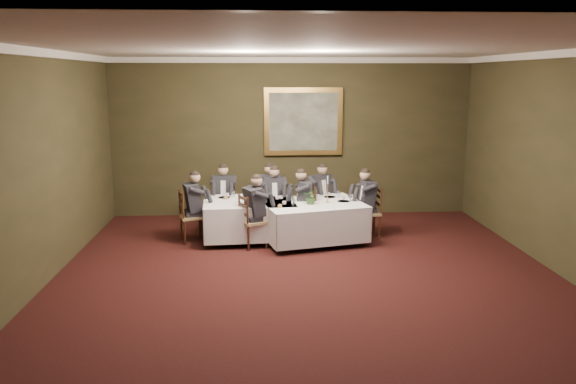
{
  "coord_description": "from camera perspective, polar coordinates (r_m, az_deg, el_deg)",
  "views": [
    {
      "loc": [
        -0.79,
        -7.5,
        3.11
      ],
      "look_at": [
        -0.25,
        1.92,
        1.15
      ],
      "focal_mm": 35.0,
      "sensor_mm": 36.0,
      "label": 1
    }
  ],
  "objects": [
    {
      "name": "chair_main_backleft",
      "position": [
        11.42,
        -1.45,
        -2.59
      ],
      "size": [
        0.48,
        0.46,
        1.0
      ],
      "rotation": [
        0.0,
        0.0,
        3.23
      ],
      "color": "#997D4E",
      "rests_on": "ground"
    },
    {
      "name": "diner_main_backleft",
      "position": [
        11.36,
        -1.44,
        -1.49
      ],
      "size": [
        0.45,
        0.51,
        1.35
      ],
      "rotation": [
        0.0,
        0.0,
        3.23
      ],
      "color": "black",
      "rests_on": "chair_main_backleft"
    },
    {
      "name": "chair_main_backright",
      "position": [
        11.72,
        3.21,
        -2.24
      ],
      "size": [
        0.58,
        0.57,
        1.0
      ],
      "rotation": [
        0.0,
        0.0,
        3.6
      ],
      "color": "#997D4E",
      "rests_on": "ground"
    },
    {
      "name": "back_wall",
      "position": [
        12.6,
        0.37,
        5.54
      ],
      "size": [
        8.0,
        0.1,
        3.5
      ],
      "primitive_type": "cube",
      "color": "#302E18",
      "rests_on": "ground"
    },
    {
      "name": "diner_sec_backright",
      "position": [
        11.7,
        -1.91,
        -1.1
      ],
      "size": [
        0.45,
        0.52,
        1.35
      ],
      "rotation": [
        0.0,
        0.0,
        3.24
      ],
      "color": "black",
      "rests_on": "chair_sec_backright"
    },
    {
      "name": "ground",
      "position": [
        8.15,
        2.59,
        -10.69
      ],
      "size": [
        10.0,
        10.0,
        0.0
      ],
      "primitive_type": "plane",
      "color": "black",
      "rests_on": "ground"
    },
    {
      "name": "chair_sec_backleft",
      "position": [
        11.72,
        -6.45,
        -2.29
      ],
      "size": [
        0.46,
        0.44,
        1.0
      ],
      "rotation": [
        0.0,
        0.0,
        3.09
      ],
      "color": "#997D4E",
      "rests_on": "ground"
    },
    {
      "name": "chair_sec_endleft",
      "position": [
        10.87,
        -9.76,
        -3.5
      ],
      "size": [
        0.53,
        0.54,
        1.0
      ],
      "rotation": [
        0.0,
        0.0,
        -1.28
      ],
      "color": "#997D4E",
      "rests_on": "ground"
    },
    {
      "name": "candlestick",
      "position": [
        10.56,
        4.03,
        -0.05
      ],
      "size": [
        0.08,
        0.08,
        0.52
      ],
      "color": "#B98838",
      "rests_on": "table_main"
    },
    {
      "name": "crown_molding",
      "position": [
        7.55,
        2.84,
        14.24
      ],
      "size": [
        8.0,
        10.0,
        0.12
      ],
      "color": "white",
      "rests_on": "back_wall"
    },
    {
      "name": "diner_main_endright",
      "position": [
        11.07,
        8.15,
        -1.96
      ],
      "size": [
        0.51,
        0.44,
        1.35
      ],
      "rotation": [
        0.0,
        0.0,
        1.65
      ],
      "color": "black",
      "rests_on": "chair_main_endright"
    },
    {
      "name": "chair_sec_endright",
      "position": [
        10.98,
        1.8,
        -3.19
      ],
      "size": [
        0.43,
        0.45,
        1.0
      ],
      "rotation": [
        0.0,
        0.0,
        1.54
      ],
      "color": "#997D4E",
      "rests_on": "ground"
    },
    {
      "name": "table_main",
      "position": [
        10.65,
        2.49,
        -2.74
      ],
      "size": [
        2.12,
        1.8,
        0.67
      ],
      "rotation": [
        0.0,
        0.0,
        0.24
      ],
      "color": "#32190E",
      "rests_on": "ground"
    },
    {
      "name": "chair_main_endright",
      "position": [
        11.12,
        8.18,
        -3.1
      ],
      "size": [
        0.45,
        0.47,
        1.0
      ],
      "rotation": [
        0.0,
        0.0,
        1.65
      ],
      "color": "#997D4E",
      "rests_on": "ground"
    },
    {
      "name": "centerpiece",
      "position": [
        10.42,
        2.37,
        -0.4
      ],
      "size": [
        0.32,
        0.29,
        0.31
      ],
      "primitive_type": "imported",
      "rotation": [
        0.0,
        0.0,
        -0.2
      ],
      "color": "#2D5926",
      "rests_on": "table_main"
    },
    {
      "name": "diner_main_endleft",
      "position": [
        10.31,
        -3.57,
        -2.87
      ],
      "size": [
        0.6,
        0.56,
        1.35
      ],
      "rotation": [
        0.0,
        0.0,
        -1.14
      ],
      "color": "black",
      "rests_on": "chair_main_endleft"
    },
    {
      "name": "diner_sec_endright",
      "position": [
        10.92,
        1.74,
        -2.03
      ],
      "size": [
        0.49,
        0.43,
        1.35
      ],
      "rotation": [
        0.0,
        0.0,
        1.54
      ],
      "color": "black",
      "rests_on": "chair_sec_endright"
    },
    {
      "name": "place_setting_table_second",
      "position": [
        11.12,
        -6.22,
        -0.35
      ],
      "size": [
        0.33,
        0.31,
        0.14
      ],
      "color": "white",
      "rests_on": "table_second"
    },
    {
      "name": "painting",
      "position": [
        12.52,
        1.57,
        7.16
      ],
      "size": [
        1.74,
        0.09,
        1.49
      ],
      "color": "#E6A954",
      "rests_on": "back_wall"
    },
    {
      "name": "diner_sec_backleft",
      "position": [
        11.66,
        -6.49,
        -1.21
      ],
      "size": [
        0.44,
        0.5,
        1.35
      ],
      "rotation": [
        0.0,
        0.0,
        3.09
      ],
      "color": "black",
      "rests_on": "chair_sec_backleft"
    },
    {
      "name": "ceiling",
      "position": [
        7.55,
        2.85,
        14.69
      ],
      "size": [
        8.0,
        10.0,
        0.1
      ],
      "primitive_type": "cube",
      "color": "silver",
      "rests_on": "back_wall"
    },
    {
      "name": "front_wall",
      "position": [
        2.95,
        13.14,
        -16.0
      ],
      "size": [
        8.0,
        0.1,
        3.5
      ],
      "primitive_type": "cube",
      "color": "#302E18",
      "rests_on": "ground"
    },
    {
      "name": "left_wall",
      "position": [
        8.27,
        -26.05,
        1.08
      ],
      "size": [
        0.1,
        10.0,
        3.5
      ],
      "primitive_type": "cube",
      "color": "#302E18",
      "rests_on": "ground"
    },
    {
      "name": "chair_main_endleft",
      "position": [
        10.37,
        -3.62,
        -4.1
      ],
      "size": [
        0.57,
        0.57,
        1.0
      ],
      "rotation": [
        0.0,
        0.0,
        -1.14
      ],
      "color": "#997D4E",
      "rests_on": "ground"
    },
    {
      "name": "place_setting_table_main",
      "position": [
        10.81,
        -0.39,
        -0.63
      ],
      "size": [
        0.33,
        0.31,
        0.14
      ],
      "color": "white",
      "rests_on": "table_main"
    },
    {
      "name": "table_second",
      "position": [
        10.83,
        -3.97,
        -2.51
      ],
      "size": [
        1.82,
        1.43,
        0.67
      ],
      "rotation": [
        0.0,
        0.0,
        0.06
      ],
      "color": "#32190E",
      "rests_on": "ground"
    },
    {
      "name": "diner_sec_endleft",
      "position": [
        10.82,
        -9.74,
        -2.33
      ],
      "size": [
        0.58,
        0.52,
        1.35
      ],
      "rotation": [
        0.0,
        0.0,
        -1.28
      ],
      "color": "black",
      "rests_on": "chair_sec_endleft"
    },
    {
      "name": "chair_sec_backright",
      "position": [
        11.76,
        -1.91,
        -2.17
      ],
      "size": [
        0.48,
        0.46,
        1.0
      ],
      "rotation": [
        0.0,
        0.0,
        3.24
      ],
      "color": "#997D4E",
      "rests_on": "ground"
    },
    {
      "name": "diner_main_backright",
      "position": [
        11.65,
        3.25,
        -1.16
      ],
      "size": [
        0.57,
        0.61,
        1.35
      ],
      "rotation": [
        0.0,
        0.0,
        3.6
      ],
      "color": "black",
      "rests_on": "chair_main_backright"
    }
  ]
}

